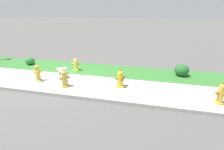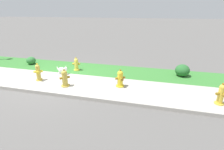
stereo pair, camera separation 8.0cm
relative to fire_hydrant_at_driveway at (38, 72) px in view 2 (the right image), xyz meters
The scene contains 12 objects.
ground_plane 0.69m from the fire_hydrant_at_driveway, ahead, with size 120.00×120.00×0.00m, color #5B5956.
sidewalk_pavement 0.69m from the fire_hydrant_at_driveway, ahead, with size 18.00×2.04×0.01m, color #ADA89E.
grass_verge 2.11m from the fire_hydrant_at_driveway, 73.52° to the left, with size 18.00×1.83×0.01m, color #387A33.
street_curb 1.24m from the fire_hydrant_at_driveway, 60.60° to the right, with size 18.00×0.16×0.12m, color #ADA89E.
fire_hydrant_at_driveway is the anchor object (origin of this frame).
fire_hydrant_mid_block 6.79m from the fire_hydrant_at_driveway, ahead, with size 0.36×0.33×0.72m.
fire_hydrant_by_grass_verge 3.46m from the fire_hydrant_at_driveway, ahead, with size 0.38×0.37×0.69m.
fire_hydrant_far_end 1.88m from the fire_hydrant_at_driveway, 59.23° to the left, with size 0.38×0.35×0.66m.
fire_hydrant_across_street 1.39m from the fire_hydrant_at_driveway, 10.67° to the right, with size 0.36×0.36×0.71m.
small_white_dog 1.10m from the fire_hydrant_at_driveway, 58.27° to the left, with size 0.49×0.25×0.41m.
shrub_bush_near_lamp 6.27m from the fire_hydrant_at_driveway, 19.56° to the left, with size 0.63×0.63×0.53m.
shrub_bush_far_verge 2.74m from the fire_hydrant_at_driveway, 134.40° to the left, with size 0.49×0.49×0.41m.
Camera 2 is at (4.13, -5.91, 2.82)m, focal length 28.00 mm.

